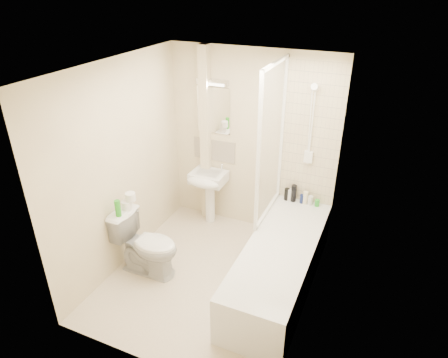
% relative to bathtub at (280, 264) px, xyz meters
% --- Properties ---
extents(floor, '(2.50, 2.50, 0.00)m').
position_rel_bathtub_xyz_m(floor, '(-0.75, -0.20, -0.29)').
color(floor, beige).
rests_on(floor, ground).
extents(wall_back, '(2.20, 0.02, 2.40)m').
position_rel_bathtub_xyz_m(wall_back, '(-0.75, 1.05, 0.91)').
color(wall_back, beige).
rests_on(wall_back, ground).
extents(wall_left, '(0.02, 2.50, 2.40)m').
position_rel_bathtub_xyz_m(wall_left, '(-1.85, -0.20, 0.91)').
color(wall_left, beige).
rests_on(wall_left, ground).
extents(wall_right, '(0.02, 2.50, 2.40)m').
position_rel_bathtub_xyz_m(wall_right, '(0.35, -0.20, 0.91)').
color(wall_right, beige).
rests_on(wall_right, ground).
extents(ceiling, '(2.20, 2.50, 0.02)m').
position_rel_bathtub_xyz_m(ceiling, '(-0.75, -0.20, 2.11)').
color(ceiling, white).
rests_on(ceiling, wall_back).
extents(tile_back, '(0.70, 0.01, 1.75)m').
position_rel_bathtub_xyz_m(tile_back, '(0.00, 1.04, 1.14)').
color(tile_back, beige).
rests_on(tile_back, wall_back).
extents(tile_right, '(0.01, 2.10, 1.75)m').
position_rel_bathtub_xyz_m(tile_right, '(0.34, 0.00, 1.14)').
color(tile_right, beige).
rests_on(tile_right, wall_right).
extents(pipe_boxing, '(0.12, 0.12, 2.40)m').
position_rel_bathtub_xyz_m(pipe_boxing, '(-1.37, 0.99, 0.91)').
color(pipe_boxing, beige).
rests_on(pipe_boxing, ground).
extents(splashback, '(0.60, 0.02, 0.30)m').
position_rel_bathtub_xyz_m(splashback, '(-1.27, 1.04, 0.74)').
color(splashback, beige).
rests_on(splashback, wall_back).
extents(mirror, '(0.46, 0.01, 0.60)m').
position_rel_bathtub_xyz_m(mirror, '(-1.27, 1.04, 1.29)').
color(mirror, white).
rests_on(mirror, wall_back).
extents(strip_light, '(0.42, 0.07, 0.07)m').
position_rel_bathtub_xyz_m(strip_light, '(-1.27, 1.02, 1.66)').
color(strip_light, silver).
rests_on(strip_light, wall_back).
extents(bathtub, '(0.70, 2.10, 0.55)m').
position_rel_bathtub_xyz_m(bathtub, '(0.00, 0.00, 0.00)').
color(bathtub, white).
rests_on(bathtub, ground).
extents(shower_screen, '(0.04, 0.92, 1.80)m').
position_rel_bathtub_xyz_m(shower_screen, '(-0.35, 0.60, 1.16)').
color(shower_screen, white).
rests_on(shower_screen, bathtub).
extents(shower_fixture, '(0.10, 0.16, 0.99)m').
position_rel_bathtub_xyz_m(shower_fixture, '(-0.00, 0.99, 1.26)').
color(shower_fixture, white).
rests_on(shower_fixture, wall_back).
extents(pedestal_sink, '(0.46, 0.44, 0.89)m').
position_rel_bathtub_xyz_m(pedestal_sink, '(-1.27, 0.81, 0.33)').
color(pedestal_sink, white).
rests_on(pedestal_sink, ground).
extents(bottle_black_a, '(0.06, 0.06, 0.16)m').
position_rel_bathtub_xyz_m(bottle_black_a, '(-0.21, 0.96, 0.34)').
color(bottle_black_a, black).
rests_on(bottle_black_a, bathtub).
extents(bottle_white_a, '(0.06, 0.06, 0.16)m').
position_rel_bathtub_xyz_m(bottle_white_a, '(-0.18, 0.96, 0.34)').
color(bottle_white_a, silver).
rests_on(bottle_white_a, bathtub).
extents(bottle_black_b, '(0.07, 0.07, 0.23)m').
position_rel_bathtub_xyz_m(bottle_black_b, '(-0.13, 0.96, 0.37)').
color(bottle_black_b, black).
rests_on(bottle_black_b, bathtub).
extents(bottle_blue, '(0.06, 0.06, 0.11)m').
position_rel_bathtub_xyz_m(bottle_blue, '(-0.01, 0.96, 0.32)').
color(bottle_blue, navy).
rests_on(bottle_blue, bathtub).
extents(bottle_cream, '(0.06, 0.06, 0.17)m').
position_rel_bathtub_xyz_m(bottle_cream, '(0.03, 0.96, 0.34)').
color(bottle_cream, '#F6EDBE').
rests_on(bottle_cream, bathtub).
extents(bottle_white_b, '(0.06, 0.06, 0.12)m').
position_rel_bathtub_xyz_m(bottle_white_b, '(0.09, 0.96, 0.32)').
color(bottle_white_b, silver).
rests_on(bottle_white_b, bathtub).
extents(bottle_green, '(0.06, 0.06, 0.09)m').
position_rel_bathtub_xyz_m(bottle_green, '(0.18, 0.96, 0.31)').
color(bottle_green, green).
rests_on(bottle_green, bathtub).
extents(toilet, '(0.44, 0.75, 0.76)m').
position_rel_bathtub_xyz_m(toilet, '(-1.47, -0.38, 0.09)').
color(toilet, white).
rests_on(toilet, ground).
extents(toilet_roll_lower, '(0.12, 0.12, 0.10)m').
position_rel_bathtub_xyz_m(toilet_roll_lower, '(-1.73, -0.33, 0.52)').
color(toilet_roll_lower, white).
rests_on(toilet_roll_lower, toilet).
extents(toilet_roll_upper, '(0.11, 0.11, 0.10)m').
position_rel_bathtub_xyz_m(toilet_roll_upper, '(-1.69, -0.29, 0.62)').
color(toilet_roll_upper, white).
rests_on(toilet_roll_upper, toilet_roll_lower).
extents(green_bottle, '(0.06, 0.06, 0.19)m').
position_rel_bathtub_xyz_m(green_bottle, '(-1.73, -0.49, 0.57)').
color(green_bottle, green).
rests_on(green_bottle, toilet).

